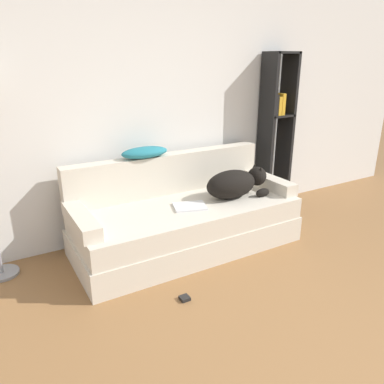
% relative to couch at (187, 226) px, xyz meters
% --- Properties ---
extents(wall_back, '(6.95, 0.06, 2.70)m').
position_rel_couch_xyz_m(wall_back, '(0.18, 0.58, 1.13)').
color(wall_back, silver).
rests_on(wall_back, ground_plane).
extents(couch, '(2.10, 0.90, 0.44)m').
position_rel_couch_xyz_m(couch, '(0.00, 0.00, 0.00)').
color(couch, beige).
rests_on(couch, ground_plane).
extents(couch_backrest, '(2.06, 0.15, 0.40)m').
position_rel_couch_xyz_m(couch_backrest, '(0.00, 0.38, 0.42)').
color(couch_backrest, beige).
rests_on(couch_backrest, couch).
extents(couch_arm_left, '(0.15, 0.71, 0.12)m').
position_rel_couch_xyz_m(couch_arm_left, '(-0.98, -0.01, 0.28)').
color(couch_arm_left, beige).
rests_on(couch_arm_left, couch).
extents(couch_arm_right, '(0.15, 0.71, 0.12)m').
position_rel_couch_xyz_m(couch_arm_right, '(0.98, -0.01, 0.28)').
color(couch_arm_right, beige).
rests_on(couch_arm_right, couch).
extents(dog, '(0.67, 0.31, 0.28)m').
position_rel_couch_xyz_m(dog, '(0.51, -0.07, 0.36)').
color(dog, black).
rests_on(dog, couch).
extents(laptop, '(0.34, 0.30, 0.02)m').
position_rel_couch_xyz_m(laptop, '(-0.01, -0.08, 0.23)').
color(laptop, silver).
rests_on(laptop, couch).
extents(throw_pillow, '(0.45, 0.22, 0.10)m').
position_rel_couch_xyz_m(throw_pillow, '(-0.25, 0.36, 0.67)').
color(throw_pillow, teal).
rests_on(throw_pillow, couch_backrest).
extents(bookshelf, '(0.34, 0.26, 1.79)m').
position_rel_couch_xyz_m(bookshelf, '(1.40, 0.40, 0.77)').
color(bookshelf, black).
rests_on(bookshelf, ground_plane).
extents(power_adapter, '(0.07, 0.07, 0.03)m').
position_rel_couch_xyz_m(power_adapter, '(-0.43, -0.73, -0.20)').
color(power_adapter, black).
rests_on(power_adapter, ground_plane).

